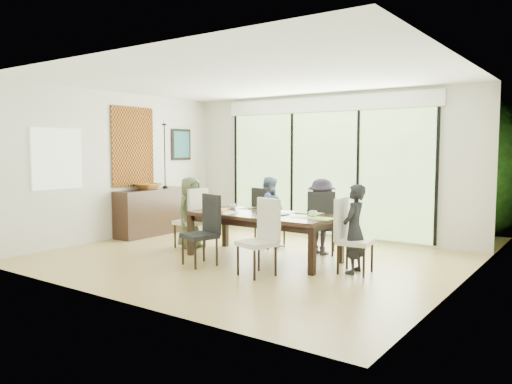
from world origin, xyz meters
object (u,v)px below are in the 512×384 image
Objects in this scene: cup_a at (233,206)px; cup_b at (268,212)px; table_top at (263,215)px; chair_left_end at (190,218)px; laptop at (215,209)px; chair_far_right at (322,222)px; chair_far_left at (270,217)px; person_left_end at (191,212)px; vase at (268,210)px; chair_near_left at (199,230)px; chair_near_right at (257,237)px; cup_c at (313,214)px; person_far_left at (269,212)px; bowl at (148,186)px; sideboard at (152,212)px; person_far_right at (322,217)px; chair_right_end at (355,236)px; person_right_end at (354,229)px.

cup_b is (0.85, -0.25, -0.00)m from cup_a.
table_top is 2.18× the size of chair_left_end.
chair_far_right is at bearing 29.08° from laptop.
chair_far_left reaches higher than cup_a.
person_left_end reaches higher than vase.
chair_near_right is (1.00, 0.00, 0.00)m from chair_near_left.
person_far_left is at bearing 149.72° from cup_c.
bowl is (-2.46, 1.29, 0.43)m from chair_near_left.
cup_a is (-1.25, -0.70, 0.23)m from chair_far_right.
chair_near_right is (0.95, -1.72, 0.00)m from chair_far_left.
chair_far_right is 1.00m from person_far_left.
sideboard is (-1.48, 0.52, -0.15)m from person_left_end.
person_far_right is at bearing 5.07° from sideboard.
person_far_left reaches higher than chair_near_right.
vase is (1.53, 0.05, 0.15)m from person_left_end.
chair_near_right is at bearing 117.89° from person_far_left.
cup_b is at bearing -33.69° from table_top.
chair_far_left is at bearing 61.06° from chair_right_end.
chair_left_end is 1.35m from chair_far_left.
cup_a is at bearing 155.75° from chair_near_right.
person_left_end and person_right_end have the same top height.
cup_b is at bearing -90.22° from person_right_end.
person_far_left reaches higher than vase.
person_right_end is 1.44m from vase.
table_top is at bearing -12.09° from cup_a.
chair_right_end is (1.50, -0.00, -0.16)m from table_top.
chair_near_left is 1.31m from person_left_end.
chair_right_end is 0.85× the size of person_far_right.
chair_near_right is 8.87× the size of cup_c.
chair_left_end and chair_right_end have the same top height.
sideboard is (-2.51, -0.31, -0.15)m from person_far_left.
vase is at bearing -6.97° from bowl.
person_left_end reaches higher than chair_far_left.
chair_far_right is 3.53m from sideboard.
chair_left_end is at bearing 156.13° from chair_near_left.
person_left_end is (-2.98, 0.00, 0.09)m from chair_right_end.
cup_b is (0.10, -0.15, -0.01)m from vase.
chair_right_end is at bearing 114.55° from chair_far_right.
cup_c is (-0.70, 0.10, 0.23)m from chair_right_end.
laptop is at bearing -99.62° from person_left_end.
person_right_end is 2.55× the size of bowl.
cup_a is (-0.25, -0.70, 0.23)m from chair_far_left.
chair_right_end is at bearing -2.65° from laptop.
chair_right_end is (3.00, 0.00, 0.00)m from chair_left_end.
chair_left_end reaches higher than cup_b.
vase is at bearing -96.53° from person_right_end.
person_right_end is 4.48m from sideboard.
chair_near_left is 3.33× the size of laptop.
bowl is at bearing 7.99° from person_far_left.
cup_b is (-0.40, -0.93, 0.14)m from person_far_right.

